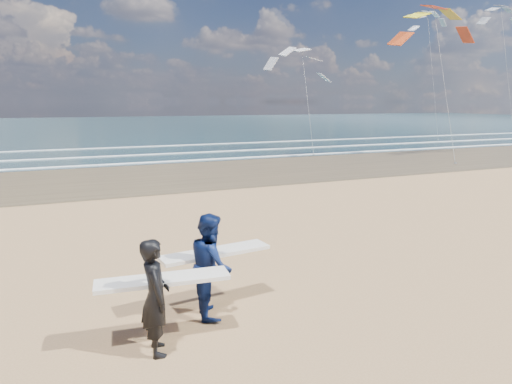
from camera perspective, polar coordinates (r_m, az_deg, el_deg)
name	(u,v)px	position (r m, az deg, el deg)	size (l,w,h in m)	color
wet_sand_strip	(393,160)	(33.51, 16.80, 3.90)	(220.00, 12.00, 0.01)	brown
ocean	(191,125)	(82.42, -8.10, 8.33)	(220.00, 100.00, 0.02)	#1A353A
foam_breakers	(319,146)	(41.71, 7.90, 5.68)	(220.00, 11.70, 0.05)	white
surfer_near	(156,295)	(7.62, -12.36, -12.43)	(2.24, 1.08, 1.91)	black
surfer_far	(211,264)	(8.72, -5.62, -8.95)	(2.25, 1.27, 1.97)	#0D1D4D
kite_0	(441,57)	(34.95, 22.08, 15.40)	(7.04, 4.87, 11.86)	slate
kite_1	(306,86)	(37.19, 6.26, 13.02)	(5.94, 4.75, 9.28)	slate
kite_2	(506,62)	(54.80, 28.81, 14.01)	(5.49, 4.70, 14.84)	slate
kite_5	(432,68)	(54.60, 21.14, 14.30)	(4.92, 4.64, 14.62)	slate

